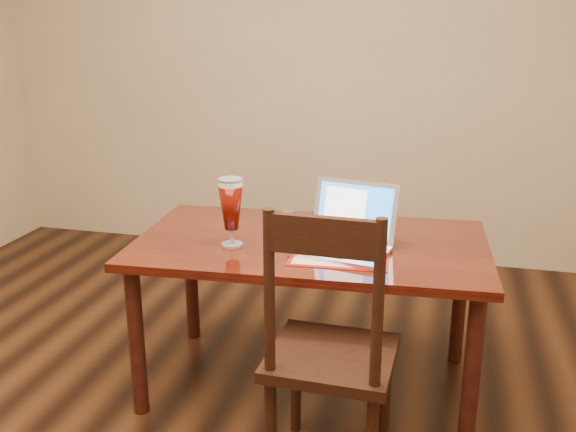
# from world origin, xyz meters

# --- Properties ---
(dining_table) EXTENTS (1.53, 0.92, 0.98)m
(dining_table) POSITION_xyz_m (0.31, 0.77, 0.62)
(dining_table) COLOR #4F170A
(dining_table) RESTS_ON ground
(dining_chair) EXTENTS (0.45, 0.43, 1.03)m
(dining_chair) POSITION_xyz_m (0.51, 0.23, 0.48)
(dining_chair) COLOR black
(dining_chair) RESTS_ON ground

